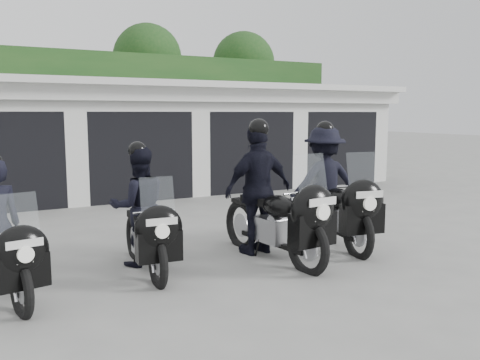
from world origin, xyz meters
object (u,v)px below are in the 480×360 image
police_bike_c (266,197)px  police_bike_b (142,214)px  police_bike_a (2,240)px  police_bike_d (329,190)px

police_bike_c → police_bike_b: bearing=165.2°
police_bike_b → police_bike_c: (1.83, -0.31, 0.14)m
police_bike_a → police_bike_d: size_ratio=0.84×
police_bike_c → police_bike_d: size_ratio=1.03×
police_bike_b → police_bike_d: size_ratio=0.88×
police_bike_a → police_bike_c: (3.63, 0.04, 0.21)m
police_bike_a → police_bike_d: bearing=-7.3°
police_bike_b → police_bike_d: 3.21m
police_bike_b → police_bike_c: size_ratio=0.85×
police_bike_b → police_bike_c: 1.87m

